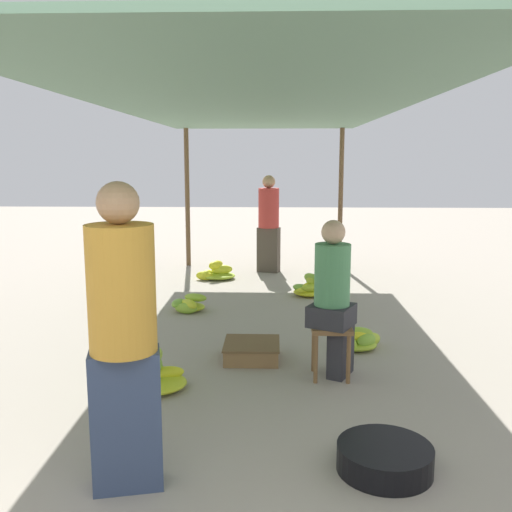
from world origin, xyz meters
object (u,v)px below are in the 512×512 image
object	(u,v)px
banana_pile_left_0	(152,377)
banana_pile_right_1	(310,288)
banana_pile_right_0	(358,341)
shopper_walking_mid	(269,222)
banana_pile_left_1	(216,273)
crate_near	(252,351)
vendor_seated	(334,296)
stool	(331,336)
banana_pile_left_2	(188,305)
vendor_foreground	(123,334)
basin_black	(385,458)

from	to	relation	value
banana_pile_left_0	banana_pile_right_1	size ratio (longest dim) A/B	1.20
banana_pile_right_0	shopper_walking_mid	distance (m)	4.06
banana_pile_left_1	shopper_walking_mid	distance (m)	1.25
banana_pile_left_1	crate_near	world-z (taller)	banana_pile_left_1
vendor_seated	banana_pile_left_0	bearing A→B (deg)	-168.68
banana_pile_left_1	crate_near	distance (m)	3.64
stool	banana_pile_left_2	xyz separation A→B (m)	(-1.54, 2.08, -0.28)
banana_pile_left_1	banana_pile_left_2	size ratio (longest dim) A/B	1.30
stool	banana_pile_right_0	distance (m)	0.86
banana_pile_right_0	banana_pile_left_2	bearing A→B (deg)	144.63
vendor_seated	banana_pile_left_0	xyz separation A→B (m)	(-1.50, -0.30, -0.62)
banana_pile_right_0	crate_near	size ratio (longest dim) A/B	0.97
banana_pile_left_1	banana_pile_left_0	bearing A→B (deg)	-91.16
stool	banana_pile_right_1	bearing A→B (deg)	90.13
stool	banana_pile_left_1	distance (m)	4.24
banana_pile_left_1	vendor_seated	bearing A→B (deg)	-70.43
vendor_foreground	vendor_seated	xyz separation A→B (m)	(1.33, 1.71, -0.19)
vendor_foreground	basin_black	size ratio (longest dim) A/B	3.02
banana_pile_right_0	shopper_walking_mid	world-z (taller)	shopper_walking_mid
banana_pile_left_2	banana_pile_right_0	xyz separation A→B (m)	(1.89, -1.34, -0.00)
banana_pile_right_0	vendor_seated	bearing A→B (deg)	-114.23
stool	vendor_seated	bearing A→B (deg)	26.65
vendor_foreground	shopper_walking_mid	xyz separation A→B (m)	(0.72, 6.32, -0.08)
banana_pile_left_1	banana_pile_right_1	size ratio (longest dim) A/B	1.19
crate_near	banana_pile_left_1	bearing A→B (deg)	101.17
vendor_foreground	banana_pile_left_0	world-z (taller)	vendor_foreground
vendor_foreground	banana_pile_left_1	distance (m)	5.76
shopper_walking_mid	banana_pile_left_2	bearing A→B (deg)	-110.54
stool	banana_pile_left_1	world-z (taller)	stool
banana_pile_left_1	basin_black	bearing A→B (deg)	-73.88
vendor_foreground	stool	distance (m)	2.21
vendor_seated	shopper_walking_mid	xyz separation A→B (m)	(-0.61, 4.61, 0.11)
banana_pile_left_0	banana_pile_left_2	bearing A→B (deg)	91.38
banana_pile_right_1	crate_near	distance (m)	2.61
banana_pile_left_1	banana_pile_right_0	xyz separation A→B (m)	(1.74, -3.26, -0.01)
shopper_walking_mid	banana_pile_right_1	bearing A→B (deg)	-70.77
banana_pile_right_0	crate_near	xyz separation A→B (m)	(-1.04, -0.31, -0.01)
basin_black	crate_near	world-z (taller)	same
stool	banana_pile_left_0	bearing A→B (deg)	-168.89
shopper_walking_mid	banana_pile_right_0	bearing A→B (deg)	-76.44
banana_pile_right_0	shopper_walking_mid	xyz separation A→B (m)	(-0.94, 3.88, 0.74)
banana_pile_left_0	banana_pile_left_1	size ratio (longest dim) A/B	1.01
vendor_foreground	banana_pile_left_2	size ratio (longest dim) A/B	3.68
banana_pile_right_0	shopper_walking_mid	bearing A→B (deg)	103.56
vendor_seated	shopper_walking_mid	bearing A→B (deg)	97.53
vendor_foreground	stool	xyz separation A→B (m)	(1.31, 1.70, -0.54)
vendor_foreground	crate_near	size ratio (longest dim) A/B	3.36
banana_pile_left_1	banana_pile_left_2	xyz separation A→B (m)	(-0.14, -1.92, -0.01)
banana_pile_left_2	shopper_walking_mid	bearing A→B (deg)	69.46
banana_pile_left_1	crate_near	bearing A→B (deg)	-78.83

